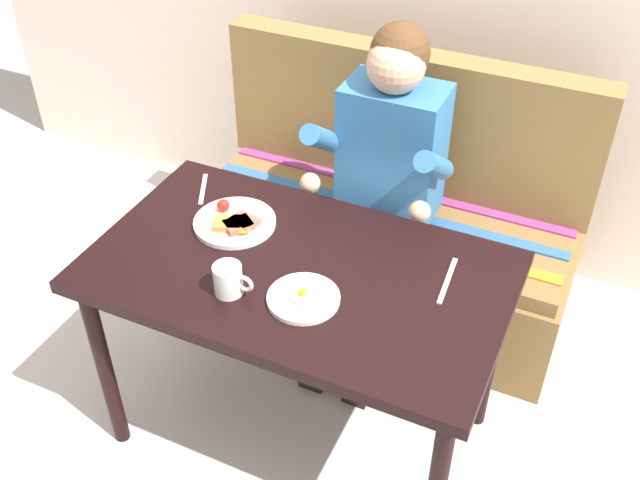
{
  "coord_description": "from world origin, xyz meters",
  "views": [
    {
      "loc": [
        0.73,
        -1.43,
        2.09
      ],
      "look_at": [
        0.0,
        0.15,
        0.72
      ],
      "focal_mm": 41.47,
      "sensor_mm": 36.0,
      "label": 1
    }
  ],
  "objects_px": {
    "plate_breakfast": "(235,222)",
    "person": "(385,165)",
    "coffee_mug": "(229,279)",
    "couch": "(386,230)",
    "knife": "(447,280)",
    "table": "(298,288)",
    "fork": "(203,189)",
    "plate_eggs": "(303,298)"
  },
  "relations": [
    {
      "from": "plate_breakfast",
      "to": "fork",
      "type": "xyz_separation_m",
      "value": [
        -0.19,
        0.13,
        -0.01
      ]
    },
    {
      "from": "couch",
      "to": "person",
      "type": "xyz_separation_m",
      "value": [
        0.04,
        -0.17,
        0.41
      ]
    },
    {
      "from": "person",
      "to": "knife",
      "type": "bearing_deg",
      "value": -52.02
    },
    {
      "from": "table",
      "to": "plate_breakfast",
      "type": "xyz_separation_m",
      "value": [
        -0.26,
        0.09,
        0.1
      ]
    },
    {
      "from": "couch",
      "to": "plate_eggs",
      "type": "xyz_separation_m",
      "value": [
        0.08,
        -0.88,
        0.41
      ]
    },
    {
      "from": "couch",
      "to": "plate_eggs",
      "type": "bearing_deg",
      "value": -85.14
    },
    {
      "from": "person",
      "to": "knife",
      "type": "xyz_separation_m",
      "value": [
        0.37,
        -0.47,
        -0.01
      ]
    },
    {
      "from": "plate_breakfast",
      "to": "plate_eggs",
      "type": "relative_size",
      "value": 1.27
    },
    {
      "from": "plate_eggs",
      "to": "coffee_mug",
      "type": "bearing_deg",
      "value": -164.46
    },
    {
      "from": "person",
      "to": "fork",
      "type": "distance_m",
      "value": 0.61
    },
    {
      "from": "table",
      "to": "fork",
      "type": "bearing_deg",
      "value": 154.11
    },
    {
      "from": "plate_eggs",
      "to": "fork",
      "type": "bearing_deg",
      "value": 147.34
    },
    {
      "from": "coffee_mug",
      "to": "fork",
      "type": "xyz_separation_m",
      "value": [
        -0.33,
        0.39,
        -0.04
      ]
    },
    {
      "from": "knife",
      "to": "table",
      "type": "bearing_deg",
      "value": -167.61
    },
    {
      "from": "couch",
      "to": "table",
      "type": "bearing_deg",
      "value": -90.0
    },
    {
      "from": "couch",
      "to": "plate_breakfast",
      "type": "height_order",
      "value": "couch"
    },
    {
      "from": "couch",
      "to": "fork",
      "type": "height_order",
      "value": "couch"
    },
    {
      "from": "coffee_mug",
      "to": "couch",
      "type": "bearing_deg",
      "value": 82.6
    },
    {
      "from": "person",
      "to": "table",
      "type": "bearing_deg",
      "value": -93.71
    },
    {
      "from": "plate_eggs",
      "to": "plate_breakfast",
      "type": "bearing_deg",
      "value": 147.64
    },
    {
      "from": "plate_breakfast",
      "to": "knife",
      "type": "bearing_deg",
      "value": 2.3
    },
    {
      "from": "fork",
      "to": "plate_eggs",
      "type": "bearing_deg",
      "value": -59.05
    },
    {
      "from": "knife",
      "to": "couch",
      "type": "bearing_deg",
      "value": 118.02
    },
    {
      "from": "person",
      "to": "plate_eggs",
      "type": "relative_size",
      "value": 6.08
    },
    {
      "from": "person",
      "to": "coffee_mug",
      "type": "distance_m",
      "value": 0.78
    },
    {
      "from": "person",
      "to": "plate_breakfast",
      "type": "distance_m",
      "value": 0.58
    },
    {
      "from": "person",
      "to": "fork",
      "type": "relative_size",
      "value": 7.13
    },
    {
      "from": "table",
      "to": "knife",
      "type": "relative_size",
      "value": 6.0
    },
    {
      "from": "plate_breakfast",
      "to": "coffee_mug",
      "type": "height_order",
      "value": "coffee_mug"
    },
    {
      "from": "plate_breakfast",
      "to": "person",
      "type": "bearing_deg",
      "value": 59.09
    },
    {
      "from": "plate_eggs",
      "to": "knife",
      "type": "relative_size",
      "value": 1.0
    },
    {
      "from": "coffee_mug",
      "to": "plate_eggs",
      "type": "bearing_deg",
      "value": 15.54
    },
    {
      "from": "fork",
      "to": "knife",
      "type": "relative_size",
      "value": 0.85
    },
    {
      "from": "person",
      "to": "knife",
      "type": "relative_size",
      "value": 6.06
    },
    {
      "from": "plate_breakfast",
      "to": "fork",
      "type": "bearing_deg",
      "value": 146.84
    },
    {
      "from": "plate_breakfast",
      "to": "plate_eggs",
      "type": "bearing_deg",
      "value": -32.36
    },
    {
      "from": "couch",
      "to": "plate_eggs",
      "type": "height_order",
      "value": "couch"
    },
    {
      "from": "knife",
      "to": "plate_breakfast",
      "type": "bearing_deg",
      "value": 178.18
    },
    {
      "from": "table",
      "to": "person",
      "type": "relative_size",
      "value": 0.99
    },
    {
      "from": "person",
      "to": "knife",
      "type": "distance_m",
      "value": 0.6
    },
    {
      "from": "person",
      "to": "plate_breakfast",
      "type": "bearing_deg",
      "value": -120.91
    },
    {
      "from": "couch",
      "to": "fork",
      "type": "distance_m",
      "value": 0.81
    }
  ]
}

